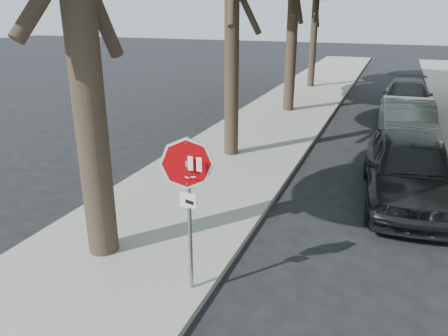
{
  "coord_description": "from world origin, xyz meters",
  "views": [
    {
      "loc": [
        2.03,
        -5.54,
        4.48
      ],
      "look_at": [
        -0.38,
        0.67,
        2.05
      ],
      "focal_mm": 35.0,
      "sensor_mm": 36.0,
      "label": 1
    }
  ],
  "objects_px": {
    "car_a": "(408,169)",
    "car_b": "(407,123)",
    "stop_sign": "(188,186)",
    "car_c": "(406,97)"
  },
  "relations": [
    {
      "from": "stop_sign",
      "to": "car_b",
      "type": "distance_m",
      "value": 11.04
    },
    {
      "from": "stop_sign",
      "to": "car_c",
      "type": "height_order",
      "value": "stop_sign"
    },
    {
      "from": "stop_sign",
      "to": "car_b",
      "type": "bearing_deg",
      "value": 72.5
    },
    {
      "from": "car_a",
      "to": "car_b",
      "type": "distance_m",
      "value": 5.12
    },
    {
      "from": "stop_sign",
      "to": "car_c",
      "type": "relative_size",
      "value": 0.51
    },
    {
      "from": "car_b",
      "to": "car_c",
      "type": "xyz_separation_m",
      "value": [
        0.0,
        5.22,
        -0.04
      ]
    },
    {
      "from": "car_b",
      "to": "car_a",
      "type": "bearing_deg",
      "value": -94.88
    },
    {
      "from": "stop_sign",
      "to": "car_b",
      "type": "relative_size",
      "value": 0.55
    },
    {
      "from": "stop_sign",
      "to": "car_a",
      "type": "xyz_separation_m",
      "value": [
        3.3,
        5.35,
        -1.11
      ]
    },
    {
      "from": "car_a",
      "to": "car_b",
      "type": "height_order",
      "value": "car_a"
    }
  ]
}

